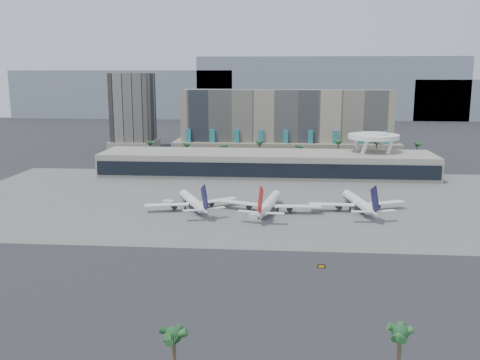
# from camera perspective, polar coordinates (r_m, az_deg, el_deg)

# --- Properties ---
(ground) EXTENTS (900.00, 900.00, 0.00)m
(ground) POSITION_cam_1_polar(r_m,az_deg,el_deg) (171.03, 1.47, -6.41)
(ground) COLOR #232326
(ground) RESTS_ON ground
(apron_pad) EXTENTS (260.00, 130.00, 0.06)m
(apron_pad) POSITION_cam_1_polar(r_m,az_deg,el_deg) (223.97, 2.29, -2.11)
(apron_pad) COLOR #5B5B59
(apron_pad) RESTS_ON ground
(mountain_ridge) EXTENTS (680.00, 60.00, 70.00)m
(mountain_ridge) POSITION_cam_1_polar(r_m,az_deg,el_deg) (633.29, 6.54, 9.27)
(mountain_ridge) COLOR gray
(mountain_ridge) RESTS_ON ground
(hotel) EXTENTS (140.00, 30.00, 42.00)m
(hotel) POSITION_cam_1_polar(r_m,az_deg,el_deg) (338.88, 4.90, 5.33)
(hotel) COLOR gray
(hotel) RESTS_ON ground
(office_tower) EXTENTS (30.00, 30.00, 52.00)m
(office_tower) POSITION_cam_1_polar(r_m,az_deg,el_deg) (378.42, -11.31, 6.71)
(office_tower) COLOR black
(office_tower) RESTS_ON ground
(terminal) EXTENTS (170.00, 32.50, 14.50)m
(terminal) POSITION_cam_1_polar(r_m,az_deg,el_deg) (276.41, 2.80, 1.84)
(terminal) COLOR #AEA799
(terminal) RESTS_ON ground
(saucer_structure) EXTENTS (26.00, 26.00, 21.89)m
(saucer_structure) POSITION_cam_1_polar(r_m,az_deg,el_deg) (284.37, 14.04, 4.21)
(saucer_structure) COLOR white
(saucer_structure) RESTS_ON ground
(palm_row) EXTENTS (157.80, 2.80, 13.10)m
(palm_row) POSITION_cam_1_polar(r_m,az_deg,el_deg) (310.44, 4.33, 3.61)
(palm_row) COLOR brown
(palm_row) RESTS_ON ground
(airliner_left) EXTENTS (34.73, 35.73, 13.28)m
(airliner_left) POSITION_cam_1_polar(r_m,az_deg,el_deg) (207.42, -5.04, -2.30)
(airliner_left) COLOR white
(airliner_left) RESTS_ON ground
(airliner_centre) EXTENTS (39.06, 40.49, 14.05)m
(airliner_centre) POSITION_cam_1_polar(r_m,az_deg,el_deg) (203.01, 3.14, -2.52)
(airliner_centre) COLOR white
(airliner_centre) RESTS_ON ground
(airliner_right) EXTENTS (37.61, 39.08, 13.62)m
(airliner_right) POSITION_cam_1_polar(r_m,az_deg,el_deg) (209.63, 12.55, -2.36)
(airliner_right) COLOR white
(airliner_right) RESTS_ON ground
(service_vehicle_a) EXTENTS (5.04, 3.72, 2.22)m
(service_vehicle_a) POSITION_cam_1_polar(r_m,az_deg,el_deg) (215.46, -7.60, -2.45)
(service_vehicle_a) COLOR silver
(service_vehicle_a) RESTS_ON ground
(service_vehicle_b) EXTENTS (3.52, 2.45, 1.65)m
(service_vehicle_b) POSITION_cam_1_polar(r_m,az_deg,el_deg) (195.16, 1.48, -3.90)
(service_vehicle_b) COLOR silver
(service_vehicle_b) RESTS_ON ground
(taxiway_sign) EXTENTS (2.16, 0.55, 0.97)m
(taxiway_sign) POSITION_cam_1_polar(r_m,az_deg,el_deg) (148.91, 8.68, -9.09)
(taxiway_sign) COLOR black
(taxiway_sign) RESTS_ON ground
(near_palm_a) EXTENTS (6.00, 6.00, 11.92)m
(near_palm_a) POSITION_cam_1_polar(r_m,az_deg,el_deg) (91.31, -7.08, -16.89)
(near_palm_a) COLOR brown
(near_palm_a) RESTS_ON ground
(near_palm_b) EXTENTS (6.00, 6.00, 12.50)m
(near_palm_b) POSITION_cam_1_polar(r_m,az_deg,el_deg) (93.84, 16.67, -16.10)
(near_palm_b) COLOR brown
(near_palm_b) RESTS_ON ground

